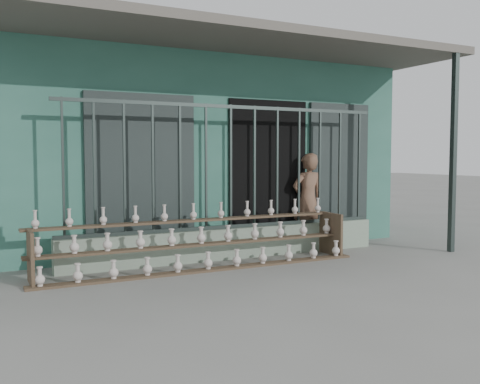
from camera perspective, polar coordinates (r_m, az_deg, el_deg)
name	(u,v)px	position (r m, az deg, el deg)	size (l,w,h in m)	color
ground	(276,276)	(6.81, 3.81, -8.94)	(60.00, 60.00, 0.00)	slate
workshop_building	(166,150)	(10.51, -7.90, 4.46)	(7.40, 6.60, 3.21)	#316858
parapet_wall	(231,243)	(7.90, -0.98, -5.48)	(5.00, 0.20, 0.45)	gray
security_fence	(231,167)	(7.79, -0.99, 2.69)	(5.00, 0.04, 1.80)	#283330
shelf_rack	(201,241)	(7.24, -4.18, -5.28)	(4.50, 0.68, 0.85)	brown
elderly_woman	(308,200)	(8.86, 7.23, -0.90)	(0.57, 0.37, 1.55)	brown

